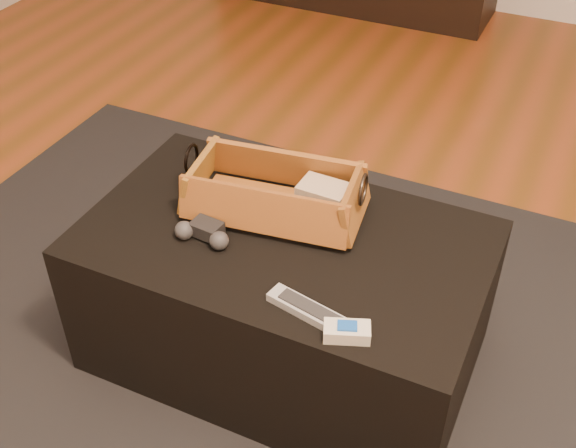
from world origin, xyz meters
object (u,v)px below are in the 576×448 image
at_px(tv_remote, 265,205).
at_px(wicker_basket, 275,195).
at_px(cream_gadget, 347,331).
at_px(ottoman, 284,297).
at_px(silver_remote, 310,311).
at_px(game_controller, 204,233).

relative_size(tv_remote, wicker_basket, 0.50).
bearing_deg(cream_gadget, wicker_basket, 134.85).
relative_size(tv_remote, cream_gadget, 2.16).
distance_m(ottoman, wicker_basket, 0.28).
relative_size(wicker_basket, cream_gadget, 4.35).
relative_size(ottoman, silver_remote, 4.71).
relative_size(wicker_basket, silver_remote, 2.24).
xyz_separation_m(tv_remote, game_controller, (-0.09, -0.16, -0.00)).
relative_size(game_controller, silver_remote, 0.68).
bearing_deg(silver_remote, ottoman, 127.32).
bearing_deg(wicker_basket, cream_gadget, -45.15).
distance_m(game_controller, cream_gadget, 0.46).
distance_m(ottoman, tv_remote, 0.26).
bearing_deg(wicker_basket, game_controller, -120.97).
height_order(tv_remote, wicker_basket, wicker_basket).
relative_size(ottoman, game_controller, 6.94).
distance_m(ottoman, game_controller, 0.30).
bearing_deg(cream_gadget, tv_remote, 138.36).
bearing_deg(game_controller, tv_remote, 61.27).
height_order(wicker_basket, game_controller, wicker_basket).
bearing_deg(cream_gadget, silver_remote, 164.28).
relative_size(silver_remote, cream_gadget, 1.95).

